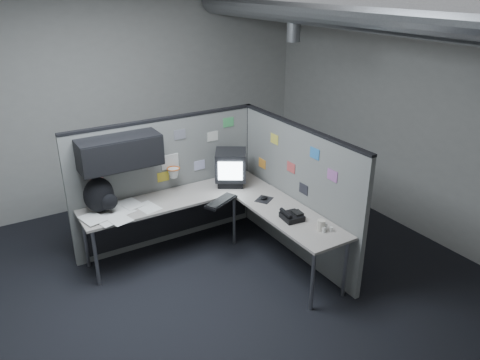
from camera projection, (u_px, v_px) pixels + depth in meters
room at (272, 93)px, 4.60m from camera, size 5.62×5.62×3.22m
partition_back at (156, 172)px, 5.61m from camera, size 2.44×0.42×1.63m
partition_right at (297, 191)px, 5.53m from camera, size 0.07×2.23×1.63m
desk at (207, 210)px, 5.54m from camera, size 2.31×2.11×0.73m
monitor at (231, 167)px, 5.87m from camera, size 0.52×0.52×0.43m
keyboard at (221, 201)px, 5.43m from camera, size 0.48×0.34×0.04m
mouse at (264, 199)px, 5.52m from camera, size 0.26×0.24×0.04m
phone at (292, 216)px, 5.06m from camera, size 0.23×0.25×0.11m
bottles at (324, 227)px, 4.85m from camera, size 0.12×0.15×0.07m
cup at (321, 225)px, 4.83m from camera, size 0.11×0.11×0.12m
papers at (120, 213)px, 5.19m from camera, size 0.89×0.63×0.02m
backpack at (100, 196)px, 5.16m from camera, size 0.39×0.35×0.41m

